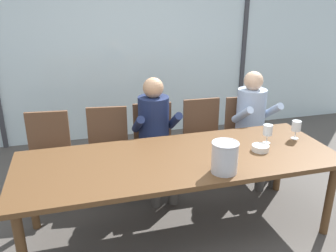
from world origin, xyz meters
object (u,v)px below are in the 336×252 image
Objects in this scene: chair_near_window_right at (245,130)px; ice_bucket_primary at (225,157)px; chair_right_of_center at (204,133)px; tasting_bowl at (260,148)px; chair_center at (154,139)px; person_navy_polo at (156,129)px; wine_glass_near_bucket at (296,127)px; wine_glass_by_left_taster at (268,131)px; chair_left_of_center at (108,144)px; person_pale_blue_shirt at (254,119)px; dining_table at (179,164)px; chair_near_curtain at (48,150)px.

ice_bucket_primary is at bearing -120.96° from chair_near_window_right.
chair_right_of_center is 6.10× the size of tasting_bowl.
person_navy_polo reaches higher than chair_center.
person_navy_polo reaches higher than chair_near_window_right.
wine_glass_near_bucket reaches higher than chair_right_of_center.
wine_glass_by_left_taster is 0.31m from wine_glass_near_bucket.
chair_left_of_center and chair_center have the same top height.
chair_left_of_center is at bearing -174.77° from chair_center.
person_pale_blue_shirt is 8.28× the size of tasting_bowl.
wine_glass_near_bucket is at bearing -30.57° from chair_center.
chair_right_of_center is 5.14× the size of wine_glass_near_bucket.
chair_right_of_center is 1.00× the size of chair_near_window_right.
person_pale_blue_shirt is (1.11, 0.75, 0.04)m from dining_table.
ice_bucket_primary is at bearing -77.13° from person_navy_polo.
chair_left_of_center is at bearing -177.71° from chair_near_window_right.
chair_right_of_center is at bearing 157.69° from person_pale_blue_shirt.
tasting_bowl is (0.71, -0.06, 0.09)m from dining_table.
chair_near_curtain is 6.10× the size of tasting_bowl.
wine_glass_by_left_taster is at bearing 33.85° from ice_bucket_primary.
chair_center is 1.22m from tasting_bowl.
person_navy_polo and person_pale_blue_shirt have the same top height.
chair_near_curtain is at bearing 137.36° from ice_bucket_primary.
wine_glass_by_left_taster is (0.60, 0.40, -0.01)m from ice_bucket_primary.
tasting_bowl is (0.71, -0.97, 0.22)m from chair_center.
person_pale_blue_shirt is at bearing 94.83° from wine_glass_near_bucket.
person_navy_polo is (1.07, -0.15, 0.17)m from chair_near_curtain.
chair_right_of_center is 0.64m from person_navy_polo.
chair_near_window_right is at bearing 55.65° from ice_bucket_primary.
person_pale_blue_shirt is at bearing 51.72° from ice_bucket_primary.
ice_bucket_primary is (0.27, -1.08, 0.15)m from person_navy_polo.
person_navy_polo reaches higher than chair_right_of_center.
chair_center is at bearing 135.71° from wine_glass_by_left_taster.
chair_left_of_center is 1.62m from person_pale_blue_shirt.
wine_glass_by_left_taster is at bearing -40.00° from chair_center.
wine_glass_near_bucket is at bearing -90.70° from person_pale_blue_shirt.
chair_center is 5.14× the size of wine_glass_by_left_taster.
chair_near_curtain is 1.85m from ice_bucket_primary.
tasting_bowl is (-0.36, -0.93, 0.22)m from chair_near_window_right.
chair_center is 1.00× the size of chair_near_window_right.
ice_bucket_primary reaches higher than wine_glass_near_bucket.
chair_left_of_center is at bearing 148.59° from wine_glass_by_left_taster.
chair_near_curtain is 1.00× the size of chair_left_of_center.
wine_glass_by_left_taster is at bearing -23.26° from chair_left_of_center.
chair_center is (1.09, 0.00, 0.00)m from chair_near_curtain.
dining_table is at bearing -137.53° from chair_near_window_right.
chair_center is 5.14× the size of wine_glass_near_bucket.
chair_near_window_right is at bearing 7.04° from chair_left_of_center.
chair_right_of_center is 0.74× the size of person_navy_polo.
tasting_bowl is at bearing -5.03° from dining_table.
chair_near_curtain is at bearing 140.33° from dining_table.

